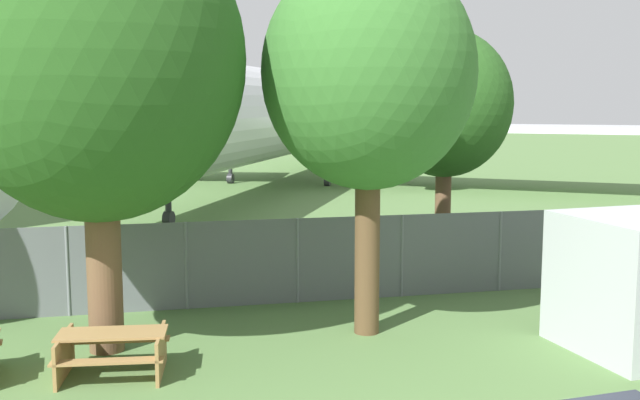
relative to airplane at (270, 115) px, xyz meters
name	(u,v)px	position (x,y,z in m)	size (l,w,h in m)	color
perimeter_fence	(297,261)	(-3.03, -23.75, -2.97)	(56.07, 0.07, 1.99)	slate
airplane	(270,115)	(0.00, 0.00, 0.00)	(38.25, 46.92, 13.58)	silver
picnic_bench_open_grass	(113,348)	(-7.00, -27.69, -3.49)	(1.96, 1.59, 0.76)	#A37A47
tree_near_hangar	(369,74)	(-2.10, -26.32, 1.23)	(4.19, 4.19, 7.54)	brown
tree_left_of_cabin	(445,105)	(1.46, -21.45, 0.62)	(3.61, 3.61, 6.60)	brown
tree_far_right	(96,60)	(-7.18, -26.33, 1.43)	(5.37, 5.37, 8.37)	brown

